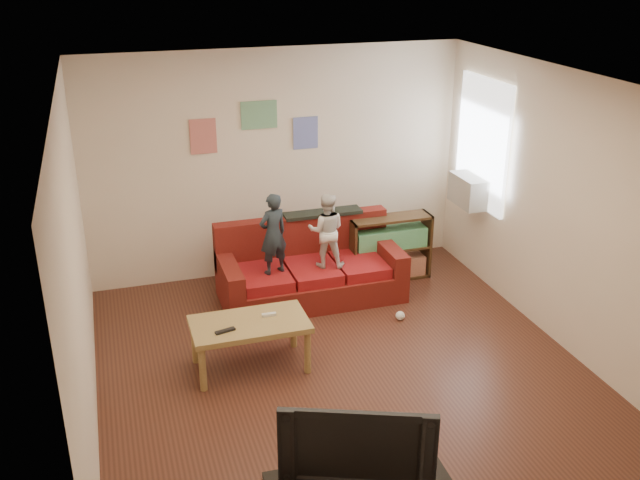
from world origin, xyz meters
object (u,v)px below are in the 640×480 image
object	(u,v)px
child_b	(326,230)
coffee_table	(250,328)
bookshelf	(389,251)
file_box	(351,291)
television	(357,440)
child_a	(273,234)
sofa	(309,271)

from	to	relation	value
child_b	coffee_table	xyz separation A→B (m)	(-1.11, -1.12, -0.43)
child_b	bookshelf	bearing A→B (deg)	-142.02
file_box	television	bearing A→B (deg)	-109.23
child_b	television	bearing A→B (deg)	93.83
file_box	television	world-z (taller)	television
child_a	coffee_table	size ratio (longest dim) A/B	0.83
coffee_table	child_a	bearing A→B (deg)	65.29
coffee_table	file_box	bearing A→B (deg)	34.96
bookshelf	television	distance (m)	4.08
child_b	file_box	bearing A→B (deg)	163.95
child_a	bookshelf	distance (m)	1.62
child_b	coffee_table	distance (m)	1.63
child_a	bookshelf	world-z (taller)	child_a
child_a	coffee_table	xyz separation A→B (m)	(-0.51, -1.12, -0.46)
child_b	television	size ratio (longest dim) A/B	0.83
child_a	television	distance (m)	3.35
television	coffee_table	bearing A→B (deg)	118.23
child_a	coffee_table	world-z (taller)	child_a
bookshelf	television	xyz separation A→B (m)	(-1.76, -3.66, 0.40)
child_a	coffee_table	distance (m)	1.31
child_b	file_box	xyz separation A→B (m)	(0.24, -0.17, -0.70)
sofa	coffee_table	bearing A→B (deg)	-126.91
child_b	bookshelf	xyz separation A→B (m)	(0.90, 0.32, -0.50)
sofa	child_b	world-z (taller)	child_b
bookshelf	file_box	size ratio (longest dim) A/B	2.35
coffee_table	television	size ratio (longest dim) A/B	1.07
sofa	bookshelf	world-z (taller)	sofa
sofa	child_b	distance (m)	0.59
file_box	child_b	bearing A→B (deg)	145.64
child_b	television	world-z (taller)	child_b
sofa	television	xyz separation A→B (m)	(-0.71, -3.51, 0.45)
sofa	child_a	world-z (taller)	child_a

